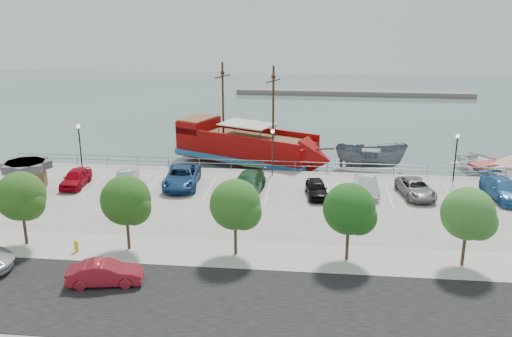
# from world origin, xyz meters

# --- Properties ---
(ground) EXTENTS (160.00, 160.00, 0.00)m
(ground) POSITION_xyz_m (0.00, 0.00, -1.00)
(ground) COLOR #3D4D4C
(street) EXTENTS (100.00, 8.00, 0.04)m
(street) POSITION_xyz_m (0.00, -16.00, 0.01)
(street) COLOR black
(street) RESTS_ON land_slab
(sidewalk) EXTENTS (100.00, 4.00, 0.05)m
(sidewalk) POSITION_xyz_m (0.00, -10.00, 0.01)
(sidewalk) COLOR #B4AD9F
(sidewalk) RESTS_ON land_slab
(seawall_railing) EXTENTS (50.00, 0.06, 1.00)m
(seawall_railing) POSITION_xyz_m (0.00, 7.80, 0.53)
(seawall_railing) COLOR slate
(seawall_railing) RESTS_ON land_slab
(far_shore) EXTENTS (40.00, 3.00, 0.80)m
(far_shore) POSITION_xyz_m (10.00, 55.00, -0.60)
(far_shore) COLOR slate
(far_shore) RESTS_ON ground
(pirate_ship) EXTENTS (17.08, 10.95, 10.70)m
(pirate_ship) POSITION_xyz_m (-2.12, 12.44, 0.79)
(pirate_ship) COLOR #890606
(pirate_ship) RESTS_ON ground
(patrol_boat) EXTENTS (7.03, 2.89, 2.68)m
(patrol_boat) POSITION_xyz_m (9.25, 11.53, 0.34)
(patrol_boat) COLOR #565D67
(patrol_boat) RESTS_ON ground
(speedboat) EXTENTS (8.18, 9.06, 1.54)m
(speedboat) POSITION_xyz_m (20.59, 11.98, -0.23)
(speedboat) COLOR white
(speedboat) RESTS_ON ground
(dock_west) EXTENTS (7.01, 3.23, 0.39)m
(dock_west) POSITION_xyz_m (-15.09, 9.20, -0.81)
(dock_west) COLOR slate
(dock_west) RESTS_ON ground
(dock_mid) EXTENTS (7.00, 3.93, 0.38)m
(dock_mid) POSITION_xyz_m (8.68, 9.20, -0.81)
(dock_mid) COLOR gray
(dock_mid) RESTS_ON ground
(dock_east) EXTENTS (6.59, 3.58, 0.36)m
(dock_east) POSITION_xyz_m (14.83, 9.20, -0.82)
(dock_east) COLOR slate
(dock_east) RESTS_ON ground
(shed) EXTENTS (3.77, 3.77, 2.52)m
(shed) POSITION_xyz_m (-20.08, 0.14, 1.34)
(shed) COLOR brown
(shed) RESTS_ON land_slab
(street_sedan) EXTENTS (4.45, 2.27, 1.40)m
(street_sedan) POSITION_xyz_m (-7.86, -14.64, 0.70)
(street_sedan) COLOR maroon
(street_sedan) RESTS_ON street
(fire_hydrant) EXTENTS (0.28, 0.28, 0.81)m
(fire_hydrant) POSITION_xyz_m (-11.22, -10.80, 0.44)
(fire_hydrant) COLOR yellow
(fire_hydrant) RESTS_ON sidewalk
(lamp_post_left) EXTENTS (0.36, 0.36, 4.28)m
(lamp_post_left) POSITION_xyz_m (-18.00, 6.50, 2.94)
(lamp_post_left) COLOR black
(lamp_post_left) RESTS_ON land_slab
(lamp_post_mid) EXTENTS (0.36, 0.36, 4.28)m
(lamp_post_mid) POSITION_xyz_m (0.00, 6.50, 2.94)
(lamp_post_mid) COLOR black
(lamp_post_mid) RESTS_ON land_slab
(lamp_post_right) EXTENTS (0.36, 0.36, 4.28)m
(lamp_post_right) POSITION_xyz_m (16.00, 6.50, 2.94)
(lamp_post_right) COLOR black
(lamp_post_right) RESTS_ON land_slab
(tree_b) EXTENTS (3.30, 3.20, 5.00)m
(tree_b) POSITION_xyz_m (-14.85, -10.07, 3.30)
(tree_b) COLOR #473321
(tree_b) RESTS_ON sidewalk
(tree_c) EXTENTS (3.30, 3.20, 5.00)m
(tree_c) POSITION_xyz_m (-7.85, -10.07, 3.30)
(tree_c) COLOR #473321
(tree_c) RESTS_ON sidewalk
(tree_d) EXTENTS (3.30, 3.20, 5.00)m
(tree_d) POSITION_xyz_m (-0.85, -10.07, 3.30)
(tree_d) COLOR #473321
(tree_d) RESTS_ON sidewalk
(tree_e) EXTENTS (3.30, 3.20, 5.00)m
(tree_e) POSITION_xyz_m (6.15, -10.07, 3.30)
(tree_e) COLOR #473321
(tree_e) RESTS_ON sidewalk
(tree_f) EXTENTS (3.30, 3.20, 5.00)m
(tree_f) POSITION_xyz_m (13.15, -10.07, 3.30)
(tree_f) COLOR #473321
(tree_f) RESTS_ON sidewalk
(parked_car_a) EXTENTS (1.98, 4.43, 1.48)m
(parked_car_a) POSITION_xyz_m (-16.52, 1.69, 0.74)
(parked_car_a) COLOR #A10212
(parked_car_a) RESTS_ON land_slab
(parked_car_b) EXTENTS (1.97, 4.37, 1.39)m
(parked_car_b) POSITION_xyz_m (-12.13, 1.85, 0.70)
(parked_car_b) COLOR #9C9FA9
(parked_car_b) RESTS_ON land_slab
(parked_car_c) EXTENTS (3.34, 6.26, 1.67)m
(parked_car_c) POSITION_xyz_m (-7.47, 2.63, 0.84)
(parked_car_c) COLOR navy
(parked_car_c) RESTS_ON land_slab
(parked_car_d) EXTENTS (2.86, 5.89, 1.65)m
(parked_car_d) POSITION_xyz_m (-1.63, 1.45, 0.83)
(parked_car_d) COLOR #1F502C
(parked_car_d) RESTS_ON land_slab
(parked_car_e) EXTENTS (2.14, 4.18, 1.36)m
(parked_car_e) POSITION_xyz_m (4.05, 1.30, 0.68)
(parked_car_e) COLOR black
(parked_car_e) RESTS_ON land_slab
(parked_car_f) EXTENTS (1.89, 4.60, 1.48)m
(parked_car_f) POSITION_xyz_m (8.13, 2.37, 0.74)
(parked_car_f) COLOR silver
(parked_car_f) RESTS_ON land_slab
(parked_car_g) EXTENTS (3.12, 5.26, 1.37)m
(parked_car_g) POSITION_xyz_m (12.08, 2.23, 0.69)
(parked_car_g) COLOR slate
(parked_car_g) RESTS_ON land_slab
(parked_car_h) EXTENTS (3.08, 5.77, 1.59)m
(parked_car_h) POSITION_xyz_m (18.99, 2.45, 0.80)
(parked_car_h) COLOR #2C65A2
(parked_car_h) RESTS_ON land_slab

